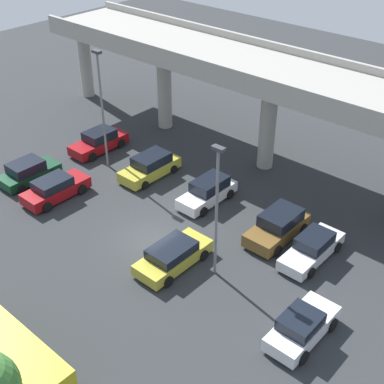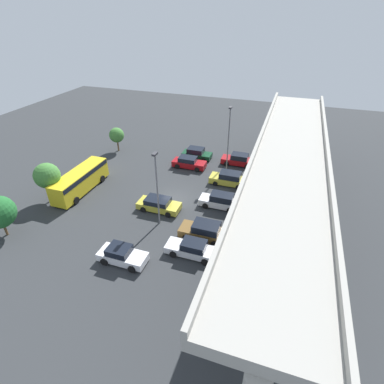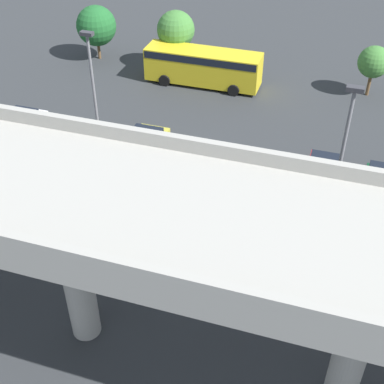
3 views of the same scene
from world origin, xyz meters
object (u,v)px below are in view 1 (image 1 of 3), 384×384
at_px(parked_car_1, 55,189).
at_px(parked_car_5, 278,226).
at_px(parked_car_2, 150,166).
at_px(parked_car_3, 208,191).
at_px(lamp_post_near_aisle, 102,102).
at_px(lamp_post_mid_lot, 217,204).
at_px(parked_car_7, 302,326).
at_px(parked_car_6, 312,248).
at_px(parked_car_8, 99,141).
at_px(parked_car_4, 173,255).
at_px(parked_car_0, 28,172).

height_order(parked_car_1, parked_car_5, parked_car_5).
height_order(parked_car_2, parked_car_3, parked_car_3).
xyz_separation_m(parked_car_5, lamp_post_near_aisle, (-14.54, -1.14, 4.32)).
bearing_deg(lamp_post_mid_lot, parked_car_2, 153.61).
height_order(parked_car_3, parked_car_7, parked_car_3).
bearing_deg(parked_car_6, parked_car_8, -91.17).
bearing_deg(parked_car_6, parked_car_4, -43.69).
bearing_deg(parked_car_0, parked_car_1, -91.41).
distance_m(parked_car_3, parked_car_6, 8.37).
xyz_separation_m(parked_car_4, parked_car_7, (8.39, 0.21, 0.03)).
xyz_separation_m(parked_car_8, lamp_post_mid_lot, (16.12, -5.19, 3.94)).
height_order(parked_car_3, parked_car_5, parked_car_5).
bearing_deg(lamp_post_near_aisle, parked_car_2, 17.96).
xyz_separation_m(parked_car_1, parked_car_7, (19.21, 0.41, -0.02)).
distance_m(parked_car_3, parked_car_5, 5.76).
distance_m(parked_car_1, lamp_post_mid_lot, 13.69).
height_order(parked_car_4, lamp_post_mid_lot, lamp_post_mid_lot).
bearing_deg(parked_car_4, parked_car_0, 90.49).
bearing_deg(parked_car_4, parked_car_2, 52.59).
bearing_deg(parked_car_0, parked_car_3, -60.26).
relative_size(parked_car_3, lamp_post_mid_lot, 0.56).
relative_size(parked_car_5, parked_car_6, 0.95).
height_order(parked_car_2, parked_car_4, parked_car_2).
xyz_separation_m(parked_car_0, parked_car_2, (6.03, 6.29, 0.04)).
xyz_separation_m(parked_car_2, lamp_post_near_aisle, (-3.47, -1.13, 4.37)).
bearing_deg(parked_car_2, parked_car_5, 90.06).
bearing_deg(parked_car_7, lamp_post_near_aisle, 76.35).
height_order(parked_car_0, lamp_post_near_aisle, lamp_post_near_aisle).
xyz_separation_m(lamp_post_near_aisle, lamp_post_mid_lot, (13.76, -3.98, -0.44)).
distance_m(parked_car_1, lamp_post_near_aisle, 6.89).
distance_m(parked_car_2, lamp_post_near_aisle, 5.69).
relative_size(parked_car_2, parked_car_4, 0.99).
bearing_deg(lamp_post_near_aisle, parked_car_6, 2.73).
distance_m(parked_car_4, parked_car_6, 8.11).
xyz_separation_m(parked_car_2, parked_car_4, (8.07, -6.17, -0.09)).
bearing_deg(parked_car_7, parked_car_4, 91.40).
bearing_deg(parked_car_0, parked_car_6, -73.10).
distance_m(parked_car_4, parked_car_8, 15.25).
bearing_deg(lamp_post_near_aisle, lamp_post_mid_lot, -16.13).
height_order(parked_car_1, parked_car_3, parked_car_3).
xyz_separation_m(parked_car_0, parked_car_7, (22.49, 0.33, -0.02)).
xyz_separation_m(parked_car_1, parked_car_3, (8.06, 6.56, 0.04)).
bearing_deg(parked_car_5, parked_car_6, 82.94).
bearing_deg(parked_car_2, parked_car_0, -43.78).
bearing_deg(parked_car_5, parked_car_8, -90.26).
bearing_deg(lamp_post_mid_lot, parked_car_5, 81.32).
bearing_deg(parked_car_5, parked_car_0, -69.76).
bearing_deg(lamp_post_near_aisle, parked_car_1, -82.17).
relative_size(parked_car_3, parked_car_6, 0.93).
bearing_deg(parked_car_1, lamp_post_near_aisle, 7.83).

